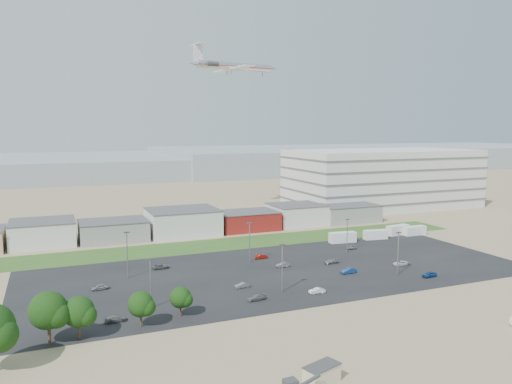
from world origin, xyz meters
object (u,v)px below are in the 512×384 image
portable_shed (322,374)px  parked_car_13 (317,291)px  parked_car_3 (256,298)px  parked_car_9 (161,266)px  parked_car_0 (401,263)px  box_trailer_a (343,237)px  parked_car_8 (352,247)px  parked_car_5 (100,287)px  airliner (235,66)px  parked_car_12 (331,261)px  parked_car_1 (349,271)px  parked_car_4 (243,285)px  parked_car_7 (283,265)px  parked_car_11 (261,256)px  parked_car_2 (429,274)px  parked_car_10 (116,319)px

portable_shed → parked_car_13: size_ratio=1.48×
parked_car_3 → parked_car_9: 32.67m
parked_car_0 → parked_car_13: parked_car_13 is taller
parked_car_13 → box_trailer_a: bearing=145.6°
box_trailer_a → parked_car_8: box_trailer_a is taller
parked_car_5 → parked_car_9: size_ratio=0.86×
airliner → parked_car_9: airliner is taller
box_trailer_a → airliner: (-9.94, 66.24, 57.52)m
airliner → parked_car_12: (-5.75, -85.76, -58.52)m
parked_car_1 → parked_car_4: 27.11m
box_trailer_a → parked_car_4: size_ratio=2.50×
parked_car_3 → parked_car_0: bearing=98.3°
parked_car_1 → parked_car_9: bearing=-120.9°
parked_car_4 → airliner: bearing=157.4°
portable_shed → box_trailer_a: 86.13m
parked_car_4 → parked_car_8: 46.08m
parked_car_12 → box_trailer_a: bearing=136.5°
parked_car_3 → parked_car_1: bearing=103.7°
parked_car_8 → parked_car_9: 54.46m
parked_car_0 → parked_car_9: bearing=-104.8°
parked_car_5 → parked_car_12: 56.49m
parked_car_7 → parked_car_8: size_ratio=1.09×
parked_car_7 → portable_shed: bearing=-18.6°
parked_car_5 → parked_car_13: (41.61, -19.70, -0.03)m
parked_car_11 → parked_car_13: parked_car_11 is taller
parked_car_4 → parked_car_8: bearing=113.4°
parked_car_3 → parked_car_13: size_ratio=1.09×
portable_shed → parked_car_9: 64.25m
box_trailer_a → parked_car_13: box_trailer_a is taller
parked_car_8 → parked_car_11: bearing=95.2°
parked_car_9 → parked_car_0: bearing=-113.5°
portable_shed → parked_car_13: portable_shed is taller
parked_car_12 → parked_car_5: bearing=-95.5°
parked_car_8 → parked_car_11: (-27.94, 0.21, 0.04)m
parked_car_9 → parked_car_5: bearing=122.1°
parked_car_2 → parked_car_11: (-29.41, 30.14, -0.05)m
airliner → parked_car_3: bearing=-116.0°
airliner → parked_car_2: 120.15m
parked_car_0 → parked_car_7: 29.84m
parked_car_3 → parked_car_10: bearing=-92.9°
parked_car_0 → parked_car_7: bearing=-104.7°
parked_car_4 → parked_car_11: bearing=144.3°
box_trailer_a → parked_car_2: (-0.85, -38.34, -0.91)m
parked_car_10 → parked_car_7: bearing=-66.6°
parked_car_8 → parked_car_12: bearing=135.3°
parked_car_8 → parked_car_3: bearing=130.7°
parked_car_0 → parked_car_4: bearing=-83.4°
airliner → parked_car_11: 96.83m
parked_car_5 → parked_car_9: bearing=119.4°
parked_car_4 → parked_car_13: (12.96, -9.43, 0.03)m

